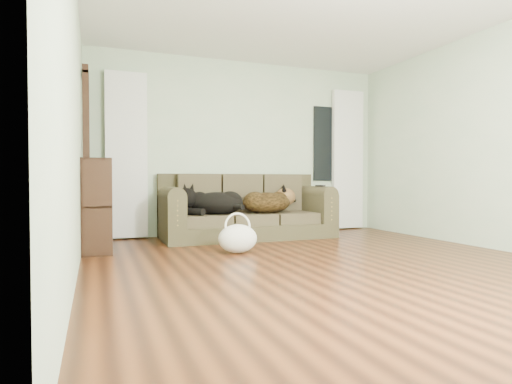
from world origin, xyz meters
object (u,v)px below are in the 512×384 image
object	(u,v)px
sofa	(248,206)
dog_black_lab	(213,205)
tote_bag	(238,239)
dog_shepherd	(268,203)
bookshelf	(97,207)

from	to	relation	value
sofa	dog_black_lab	size ratio (longest dim) A/B	3.23
sofa	tote_bag	size ratio (longest dim) A/B	5.41
dog_shepherd	bookshelf	distance (m)	2.29
dog_shepherd	tote_bag	distance (m)	1.37
sofa	tote_bag	distance (m)	1.29
tote_bag	bookshelf	bearing A→B (deg)	154.10
dog_shepherd	bookshelf	world-z (taller)	bookshelf
dog_black_lab	dog_shepherd	world-z (taller)	dog_shepherd
bookshelf	tote_bag	bearing A→B (deg)	-24.97
sofa	tote_bag	bearing A→B (deg)	-114.64
dog_shepherd	bookshelf	size ratio (longest dim) A/B	0.70
sofa	dog_black_lab	world-z (taller)	sofa
sofa	bookshelf	world-z (taller)	bookshelf
sofa	dog_black_lab	distance (m)	0.51
tote_bag	bookshelf	world-z (taller)	bookshelf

